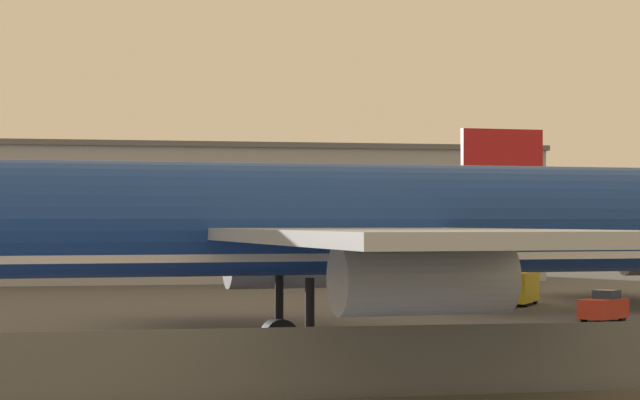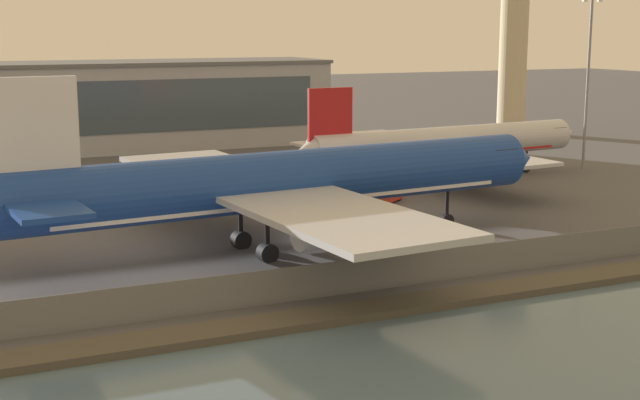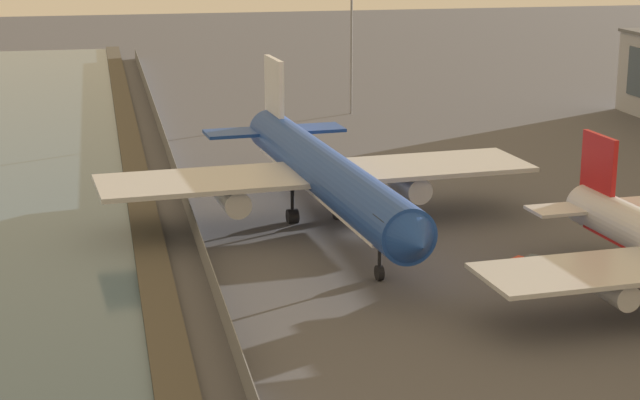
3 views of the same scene
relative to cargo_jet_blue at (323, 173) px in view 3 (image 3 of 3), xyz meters
name	(u,v)px [view 3 (image 3 of 3)]	position (x,y,z in m)	size (l,w,h in m)	color
ground_plane	(358,235)	(3.51, 2.87, -5.66)	(500.00, 500.00, 0.00)	#4C4C51
shoreline_seawall	(149,245)	(3.51, -17.63, -5.41)	(320.00, 3.00, 0.50)	#474238
perimeter_fence	(196,233)	(3.51, -13.13, -4.47)	(280.00, 0.10, 2.38)	slate
cargo_jet_blue	(323,173)	(0.00, 0.00, 0.00)	(52.27, 45.16, 14.84)	#193D93
baggage_tug	(530,266)	(18.38, 14.67, -4.86)	(3.52, 3.19, 1.80)	red
apron_light_mast_apron_west	(351,27)	(-61.68, 17.71, 8.10)	(3.20, 0.40, 24.89)	gray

